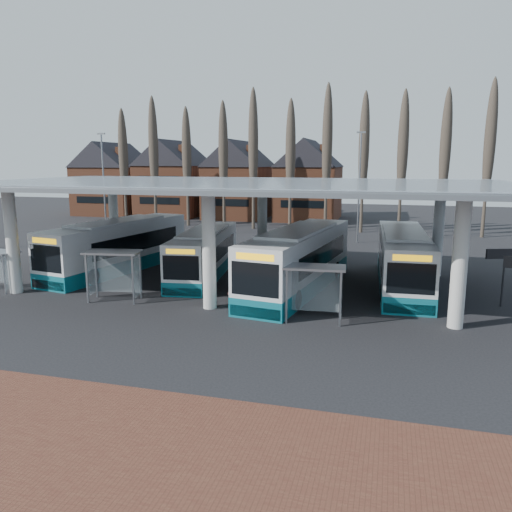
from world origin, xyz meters
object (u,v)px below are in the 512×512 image
(bus_2, at_px, (299,261))
(shelter_0, at_px, (0,261))
(bus_3, at_px, (403,260))
(bus_0, at_px, (119,247))
(shelter_2, at_px, (315,281))
(shelter_1, at_px, (114,264))
(bus_1, at_px, (204,254))

(bus_2, xyz_separation_m, shelter_0, (-17.05, -4.84, 0.00))
(bus_3, bearing_deg, shelter_0, -165.26)
(bus_0, relative_size, bus_2, 0.97)
(bus_0, xyz_separation_m, shelter_2, (14.85, -7.64, 0.29))
(bus_0, relative_size, shelter_0, 4.76)
(bus_0, bearing_deg, shelter_0, -111.10)
(bus_3, xyz_separation_m, shelter_1, (-15.28, -7.34, 0.39))
(bus_1, bearing_deg, bus_3, -5.47)
(bus_3, bearing_deg, shelter_2, -119.90)
(bus_3, bearing_deg, bus_0, 178.85)
(shelter_0, xyz_separation_m, shelter_2, (18.84, -0.95, 0.24))
(bus_0, height_order, bus_3, bus_0)
(bus_2, distance_m, bus_3, 6.40)
(bus_2, bearing_deg, shelter_1, -143.17)
(bus_1, height_order, bus_3, bus_3)
(bus_3, xyz_separation_m, shelter_0, (-23.03, -7.11, 0.10))
(bus_3, bearing_deg, shelter_1, -156.77)
(bus_1, xyz_separation_m, shelter_2, (8.50, -7.62, 0.51))
(bus_1, relative_size, shelter_2, 3.76)
(bus_0, height_order, shelter_0, bus_0)
(bus_3, relative_size, shelter_1, 3.93)
(shelter_0, distance_m, shelter_2, 18.86)
(bus_0, height_order, shelter_1, bus_0)
(bus_3, height_order, shelter_0, bus_3)
(bus_2, height_order, shelter_0, bus_2)
(shelter_1, bearing_deg, shelter_2, -12.71)
(shelter_2, bearing_deg, bus_0, 148.26)
(shelter_0, height_order, shelter_2, shelter_2)
(shelter_1, bearing_deg, bus_2, 19.61)
(bus_1, relative_size, bus_2, 0.84)
(bus_0, bearing_deg, bus_2, 1.69)
(shelter_2, bearing_deg, bus_3, 58.00)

